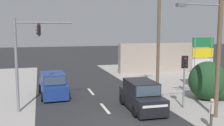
# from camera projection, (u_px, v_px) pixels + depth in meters

# --- Properties ---
(ground_plane) EXTENTS (140.00, 140.00, 0.00)m
(ground_plane) POSITION_uv_depth(u_px,v_px,m) (118.00, 124.00, 14.74)
(ground_plane) COLOR #28282B
(lane_dash_mid) EXTENTS (0.20, 2.40, 0.01)m
(lane_dash_mid) POSITION_uv_depth(u_px,v_px,m) (105.00, 108.00, 17.61)
(lane_dash_mid) COLOR silver
(lane_dash_mid) RESTS_ON ground
(lane_dash_far) EXTENTS (0.20, 2.40, 0.01)m
(lane_dash_far) POSITION_uv_depth(u_px,v_px,m) (91.00, 92.00, 22.39)
(lane_dash_far) COLOR silver
(lane_dash_far) RESTS_ON ground
(utility_pole_foreground_right) EXTENTS (3.78, 0.38, 9.24)m
(utility_pole_foreground_right) POSITION_uv_depth(u_px,v_px,m) (218.00, 35.00, 15.15)
(utility_pole_foreground_right) COLOR brown
(utility_pole_foreground_right) RESTS_ON ground
(utility_pole_midground_right) EXTENTS (1.80, 0.26, 9.32)m
(utility_pole_midground_right) POSITION_uv_depth(u_px,v_px,m) (159.00, 34.00, 21.29)
(utility_pole_midground_right) COLOR brown
(utility_pole_midground_right) RESTS_ON ground
(traffic_signal_mast) EXTENTS (3.68, 0.48, 6.00)m
(traffic_signal_mast) POSITION_uv_depth(u_px,v_px,m) (25.00, 52.00, 16.49)
(traffic_signal_mast) COLOR slate
(traffic_signal_mast) RESTS_ON ground
(pedestal_signal_right_kerb) EXTENTS (0.43, 0.31, 3.56)m
(pedestal_signal_right_kerb) POSITION_uv_depth(u_px,v_px,m) (184.00, 73.00, 17.35)
(pedestal_signal_right_kerb) COLOR slate
(pedestal_signal_right_kerb) RESTS_ON ground
(shopping_plaza_sign) EXTENTS (2.10, 0.16, 4.60)m
(shopping_plaza_sign) POSITION_uv_depth(u_px,v_px,m) (203.00, 55.00, 23.40)
(shopping_plaza_sign) COLOR slate
(shopping_plaza_sign) RESTS_ON ground
(roadside_bush) EXTENTS (3.05, 2.62, 2.92)m
(roadside_bush) POSITION_uv_depth(u_px,v_px,m) (210.00, 82.00, 19.64)
(roadside_bush) COLOR #1E4223
(roadside_bush) RESTS_ON ground
(shopfront_wall_far) EXTENTS (12.00, 1.00, 3.60)m
(shopfront_wall_far) POSITION_uv_depth(u_px,v_px,m) (165.00, 58.00, 32.73)
(shopfront_wall_far) COLOR #A39384
(shopfront_wall_far) RESTS_ON ground
(suv_oncoming_mid) EXTENTS (2.24, 4.62, 1.90)m
(suv_oncoming_mid) POSITION_uv_depth(u_px,v_px,m) (53.00, 85.00, 20.79)
(suv_oncoming_mid) COLOR navy
(suv_oncoming_mid) RESTS_ON ground
(suv_oncoming_near) EXTENTS (2.16, 4.59, 1.90)m
(suv_oncoming_near) POSITION_uv_depth(u_px,v_px,m) (141.00, 96.00, 17.35)
(suv_oncoming_near) COLOR black
(suv_oncoming_near) RESTS_ON ground
(pedestrian_at_kerb) EXTENTS (0.39, 0.47, 1.63)m
(pedestrian_at_kerb) POSITION_uv_depth(u_px,v_px,m) (212.00, 111.00, 13.97)
(pedestrian_at_kerb) COLOR #47423D
(pedestrian_at_kerb) RESTS_ON ground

